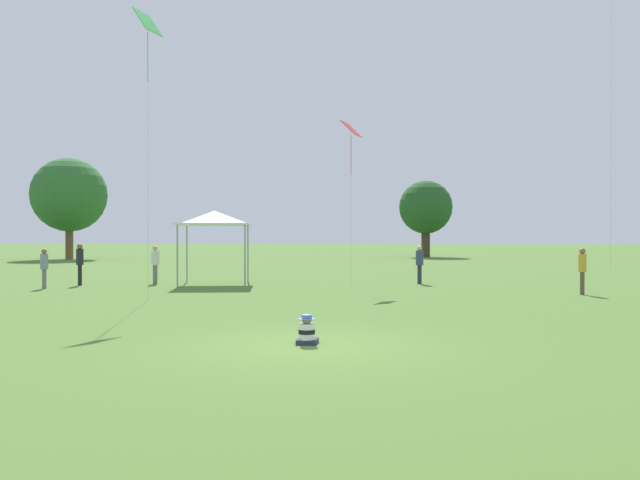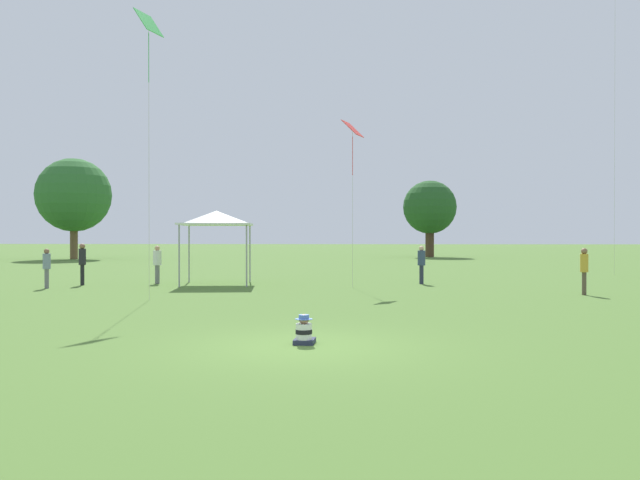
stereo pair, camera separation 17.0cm
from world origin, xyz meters
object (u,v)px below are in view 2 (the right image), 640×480
at_px(person_standing_3, 584,266).
at_px(distant_tree_1, 74,195).
at_px(kite_2, 149,32).
at_px(distant_tree_0, 430,208).
at_px(person_standing_2, 157,261).
at_px(person_standing_5, 47,264).
at_px(person_standing_6, 421,261).
at_px(canopy_tent, 216,218).
at_px(kite_0, 353,133).
at_px(seated_toddler, 304,332).
at_px(person_standing_1, 82,260).

height_order(person_standing_3, distant_tree_1, distant_tree_1).
xyz_separation_m(kite_2, distant_tree_0, (14.93, 43.87, -4.04)).
relative_size(person_standing_2, person_standing_3, 1.00).
distance_m(person_standing_3, person_standing_5, 21.39).
distance_m(person_standing_6, distant_tree_0, 36.79).
height_order(person_standing_5, distant_tree_0, distant_tree_0).
xyz_separation_m(canopy_tent, kite_0, (6.13, -1.43, 3.56)).
bearing_deg(person_standing_2, kite_2, -54.09).
bearing_deg(person_standing_2, canopy_tent, 13.88).
xyz_separation_m(person_standing_3, kite_0, (-8.57, 2.84, 5.47)).
distance_m(person_standing_3, distant_tree_1, 48.73).
bearing_deg(kite_0, person_standing_3, -42.34).
bearing_deg(distant_tree_1, person_standing_2, -59.47).
height_order(seated_toddler, distant_tree_1, distant_tree_1).
distance_m(person_standing_1, kite_0, 13.16).
bearing_deg(person_standing_3, kite_0, 175.33).
bearing_deg(person_standing_5, person_standing_2, -10.69).
distance_m(person_standing_2, person_standing_5, 4.71).
distance_m(seated_toddler, person_standing_1, 18.19).
xyz_separation_m(person_standing_5, kite_2, (5.81, -4.44, 8.13)).
distance_m(person_standing_1, distant_tree_1, 33.80).
bearing_deg(kite_0, canopy_tent, 142.87).
xyz_separation_m(kite_2, distant_tree_1, (-19.24, 36.44, -3.13)).
height_order(person_standing_5, distant_tree_1, distant_tree_1).
bearing_deg(person_standing_6, seated_toddler, 120.63).
bearing_deg(person_standing_5, person_standing_1, 19.20).
bearing_deg(canopy_tent, distant_tree_1, 124.16).
relative_size(person_standing_3, person_standing_6, 1.00).
bearing_deg(seated_toddler, person_standing_5, 137.07).
bearing_deg(canopy_tent, person_standing_1, -172.73).
xyz_separation_m(person_standing_5, kite_0, (12.74, 1.03, 5.54)).
xyz_separation_m(kite_0, kite_2, (-6.93, -5.48, 2.60)).
height_order(person_standing_5, kite_2, kite_2).
bearing_deg(distant_tree_0, person_standing_1, -117.91).
bearing_deg(person_standing_6, person_standing_3, -177.41).
bearing_deg(person_standing_5, distant_tree_1, 65.92).
bearing_deg(person_standing_3, person_standing_1, -176.07).
height_order(person_standing_2, kite_2, kite_2).
bearing_deg(distant_tree_1, kite_0, -49.79).
relative_size(person_standing_1, person_standing_3, 1.06).
bearing_deg(seated_toddler, person_standing_1, 131.64).
distance_m(person_standing_5, person_standing_6, 16.20).
bearing_deg(person_standing_1, kite_0, 62.20).
relative_size(person_standing_5, person_standing_6, 0.95).
height_order(person_standing_2, distant_tree_0, distant_tree_0).
height_order(kite_0, distant_tree_1, distant_tree_1).
bearing_deg(distant_tree_1, person_standing_6, -44.51).
bearing_deg(person_standing_2, distant_tree_1, 140.90).
height_order(canopy_tent, distant_tree_0, distant_tree_0).
height_order(seated_toddler, kite_0, kite_0).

